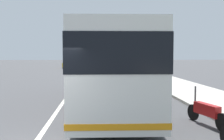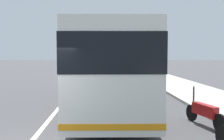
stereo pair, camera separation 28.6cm
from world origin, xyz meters
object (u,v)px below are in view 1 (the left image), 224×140
motorcycle_by_tree (206,112)px  car_side_street (70,64)px  coach_bus (111,64)px  car_behind_bus (98,65)px  car_far_distant (101,63)px

motorcycle_by_tree → car_side_street: size_ratio=0.42×
motorcycle_by_tree → coach_bus: bearing=24.8°
car_side_street → car_behind_bus: size_ratio=1.19×
motorcycle_by_tree → car_far_distant: car_far_distant is taller
coach_bus → motorcycle_by_tree: bearing=-139.2°
car_side_street → coach_bus: bearing=12.3°
coach_bus → car_behind_bus: 28.96m
coach_bus → car_far_distant: coach_bus is taller
coach_bus → car_side_street: size_ratio=2.41×
car_behind_bus → car_far_distant: car_behind_bus is taller
car_behind_bus → car_far_distant: 14.47m
coach_bus → car_side_street: coach_bus is taller
car_behind_bus → car_far_distant: (14.45, -0.69, -0.06)m
coach_bus → car_far_distant: (43.39, -0.40, -1.24)m
motorcycle_by_tree → car_behind_bus: bearing=-8.6°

